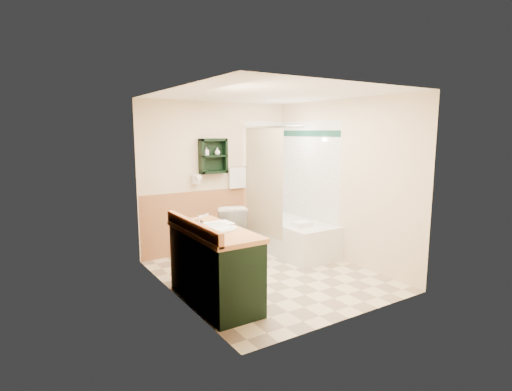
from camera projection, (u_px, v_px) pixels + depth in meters
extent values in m
plane|color=beige|center=(268.00, 275.00, 5.42)|extent=(3.00, 3.00, 0.00)
cube|color=#F2E8BE|center=(216.00, 177.00, 6.49)|extent=(2.60, 0.04, 2.40)
cube|color=#F2E8BE|center=(173.00, 197.00, 4.53)|extent=(0.04, 3.00, 2.40)
cube|color=#F2E8BE|center=(342.00, 181.00, 5.93)|extent=(0.04, 3.00, 2.40)
cube|color=white|center=(269.00, 92.00, 5.04)|extent=(2.60, 3.00, 0.04)
cube|color=black|center=(213.00, 156.00, 6.29)|extent=(0.45, 0.15, 0.55)
cylinder|color=silver|center=(270.00, 127.00, 6.01)|extent=(0.03, 1.60, 0.03)
cube|color=black|center=(214.00, 266.00, 4.51)|extent=(0.59, 1.36, 0.86)
cube|color=silver|center=(293.00, 237.00, 6.41)|extent=(0.78, 1.50, 0.52)
imported|color=silver|center=(229.00, 229.00, 6.38)|extent=(0.68, 0.91, 0.79)
cube|color=silver|center=(219.00, 225.00, 4.55)|extent=(0.30, 0.24, 0.04)
imported|color=black|center=(188.00, 215.00, 4.60)|extent=(0.18, 0.05, 0.25)
cube|color=silver|center=(302.00, 224.00, 6.01)|extent=(0.26, 0.22, 0.07)
imported|color=silver|center=(206.00, 153.00, 6.21)|extent=(0.06, 0.13, 0.06)
imported|color=silver|center=(217.00, 152.00, 6.31)|extent=(0.11, 0.13, 0.09)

